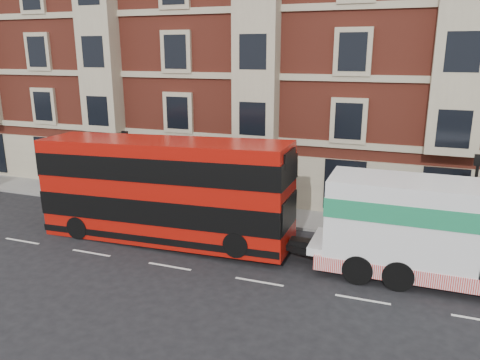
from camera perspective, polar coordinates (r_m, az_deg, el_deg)
name	(u,v)px	position (r m, az deg, el deg)	size (l,w,h in m)	color
ground	(170,266)	(20.42, -8.57, -10.38)	(120.00, 120.00, 0.00)	black
sidewalk	(233,210)	(26.69, -0.89, -3.73)	(90.00, 3.00, 0.15)	slate
victorian_terrace	(280,32)	(32.21, 4.92, 17.56)	(45.00, 12.00, 20.40)	maroon
lamp_post_west	(127,163)	(27.55, -13.65, 2.07)	(0.35, 0.15, 4.35)	black
lamp_post_east	(474,195)	(23.25, 26.60, -1.60)	(0.35, 0.15, 4.35)	black
double_decker_bus	(163,189)	(22.22, -9.32, -1.05)	(12.14, 2.79, 4.92)	#A51109
tow_truck	(440,230)	(19.73, 23.20, -5.67)	(9.72, 2.87, 4.05)	white
pedestrian	(45,173)	(33.79, -22.68, 0.79)	(0.61, 0.40, 1.69)	#17212F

